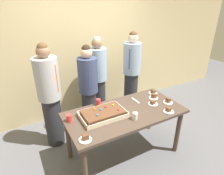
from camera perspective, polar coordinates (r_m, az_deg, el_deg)
ground_plane at (r=3.25m, az=3.51°, el=-19.10°), size 12.00×12.00×0.00m
interior_back_panel at (r=3.85m, az=-8.89°, el=13.38°), size 8.00×0.12×3.00m
party_table at (r=2.81m, az=3.88°, el=-8.95°), size 1.71×0.84×0.79m
sheet_cake at (r=2.63m, az=-2.74°, el=-7.85°), size 0.62×0.40×0.11m
plated_slice_near_left at (r=2.27m, az=-7.98°, el=-14.90°), size 0.15×0.15×0.07m
plated_slice_near_right at (r=2.86m, az=16.62°, el=-6.60°), size 0.15×0.15×0.06m
plated_slice_far_left at (r=3.16m, az=12.40°, el=-2.73°), size 0.15×0.15×0.08m
plated_slice_far_right at (r=2.99m, az=12.15°, el=-4.59°), size 0.15×0.15×0.06m
plated_slice_center_front at (r=3.09m, az=16.47°, el=-3.98°), size 0.15×0.15×0.08m
plated_slice_center_back at (r=3.33m, az=12.23°, el=-1.36°), size 0.15×0.15×0.06m
drink_cup_nearest at (r=2.58m, az=6.93°, el=-8.50°), size 0.07×0.07×0.10m
drink_cup_middle at (r=2.58m, az=-12.75°, el=-8.98°), size 0.07×0.07×0.10m
drink_cup_far_end at (r=2.89m, az=-4.12°, el=-4.40°), size 0.07×0.07×0.10m
cake_server_utensil at (r=3.05m, az=7.06°, el=-3.89°), size 0.03×0.20×0.01m
person_serving_front at (r=3.87m, az=5.86°, el=4.23°), size 0.35×0.35×1.73m
person_green_shirt_behind at (r=3.30m, az=-7.08°, el=-0.66°), size 0.33×0.33×1.62m
person_striped_tie_right at (r=3.66m, az=-4.20°, el=2.58°), size 0.34×0.34×1.67m
person_far_right_suit at (r=3.10m, az=-18.15°, el=-2.58°), size 0.36×0.36×1.72m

